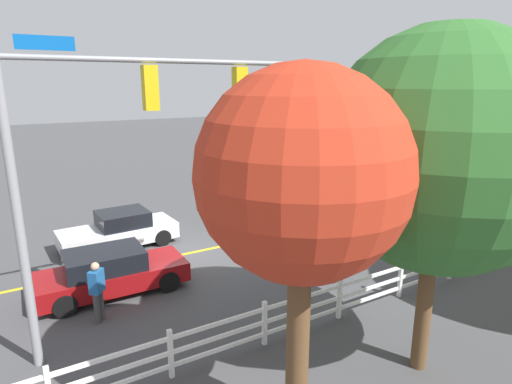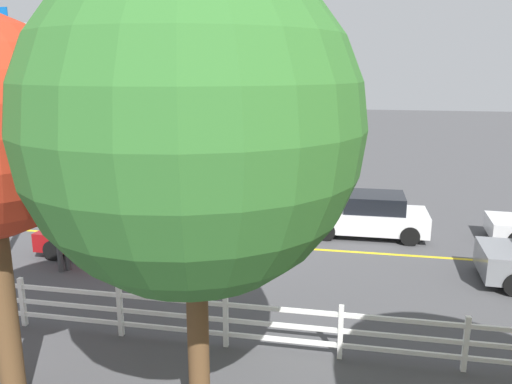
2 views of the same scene
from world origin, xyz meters
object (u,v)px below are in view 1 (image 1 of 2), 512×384
object	(u,v)px
car_2	(120,230)
pedestrian	(97,289)
car_3	(111,272)
car_4	(272,205)
tree_3	(302,177)
car_0	(371,189)
tree_1	(441,152)
car_1	(410,208)

from	to	relation	value
car_2	pedestrian	xyz separation A→B (m)	(1.77, 5.19, 0.27)
car_3	pedestrian	xyz separation A→B (m)	(0.65, 1.49, 0.26)
car_4	tree_3	xyz separation A→B (m)	(6.26, 10.62, 4.04)
car_3	pedestrian	world-z (taller)	pedestrian
car_3	car_4	world-z (taller)	car_4
car_4	tree_3	world-z (taller)	tree_3
car_2	car_4	xyz separation A→B (m)	(-6.90, 0.18, 0.06)
car_0	car_2	size ratio (longest dim) A/B	1.11
car_2	car_4	bearing A→B (deg)	175.39
car_3	car_4	xyz separation A→B (m)	(-8.02, -3.52, 0.05)
car_0	car_4	xyz separation A→B (m)	(6.44, 0.15, 0.10)
car_4	pedestrian	size ratio (longest dim) A/B	2.40
car_4	tree_1	distance (m)	11.74
car_1	car_4	bearing A→B (deg)	147.94
car_2	tree_3	world-z (taller)	tree_3
car_1	car_0	bearing A→B (deg)	73.14
car_1	tree_1	xyz separation A→B (m)	(8.04, 7.09, 4.19)
pedestrian	car_2	bearing A→B (deg)	111.48
car_0	car_1	xyz separation A→B (m)	(1.26, 3.67, 0.07)
car_1	car_4	size ratio (longest dim) A/B	1.15
car_0	tree_3	distance (m)	17.16
car_0	car_4	world-z (taller)	car_4
car_0	tree_1	bearing A→B (deg)	52.47
car_1	tree_3	world-z (taller)	tree_3
car_0	car_2	xyz separation A→B (m)	(13.34, -0.02, 0.04)
car_4	tree_3	distance (m)	12.97
tree_3	car_4	bearing A→B (deg)	-120.51
pedestrian	tree_1	bearing A→B (deg)	-3.57
car_4	tree_3	size ratio (longest dim) A/B	0.62
car_4	tree_1	bearing A→B (deg)	74.52
tree_3	pedestrian	bearing A→B (deg)	-66.68
tree_1	tree_3	world-z (taller)	tree_1
car_3	car_2	bearing A→B (deg)	73.91
car_2	car_3	distance (m)	3.87
car_2	car_4	size ratio (longest dim) A/B	1.09
tree_1	car_0	bearing A→B (deg)	-130.85
car_0	tree_1	xyz separation A→B (m)	(9.30, 10.76, 4.26)
car_1	car_2	size ratio (longest dim) A/B	1.06
car_3	tree_3	bearing A→B (deg)	-75.22
tree_3	car_1	bearing A→B (deg)	-148.17
car_2	car_0	bearing A→B (deg)	176.75
car_0	car_3	bearing A→B (deg)	17.58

